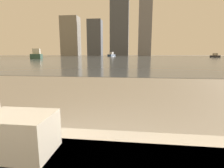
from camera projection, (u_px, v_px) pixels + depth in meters
name	position (u px, v px, depth m)	size (l,w,h in m)	color
towel_stack	(19.00, 134.00, 0.69)	(0.26, 0.19, 0.16)	silver
harbor_water	(132.00, 57.00, 60.68)	(180.00, 110.00, 0.01)	slate
harbor_boat_1	(215.00, 56.00, 49.74)	(1.69, 3.38, 1.21)	#2D2D33
harbor_boat_2	(111.00, 55.00, 72.80)	(2.89, 4.98, 1.77)	navy
harbor_boat_3	(37.00, 55.00, 35.79)	(3.83, 5.65, 2.01)	#335647
skyline_tower_0	(71.00, 36.00, 118.32)	(11.82, 8.76, 25.61)	gray
skyline_tower_1	(95.00, 38.00, 116.52)	(9.15, 8.48, 23.18)	#4C515B
skyline_tower_2	(120.00, 5.00, 111.15)	(11.97, 6.37, 64.02)	#4C515B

